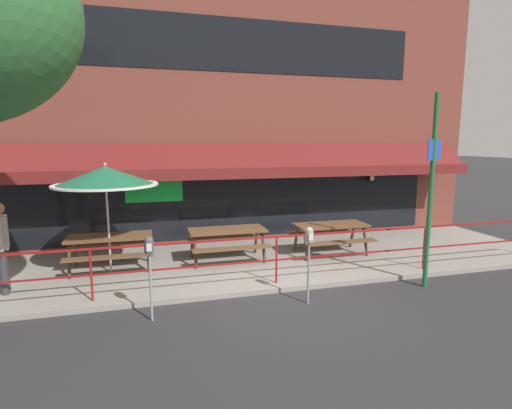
{
  "coord_description": "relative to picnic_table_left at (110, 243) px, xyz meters",
  "views": [
    {
      "loc": [
        -2.43,
        -7.0,
        2.92
      ],
      "look_at": [
        -0.07,
        1.6,
        1.5
      ],
      "focal_mm": 28.0,
      "sensor_mm": 36.0,
      "label": 1
    }
  ],
  "objects": [
    {
      "name": "ground_plane",
      "position": [
        3.26,
        -2.09,
        -0.71
      ],
      "size": [
        120.0,
        120.0,
        0.0
      ],
      "primitive_type": "plane",
      "color": "#2D2D30"
    },
    {
      "name": "pedestrian_walking",
      "position": [
        -1.81,
        -0.94,
        0.35
      ],
      "size": [
        0.33,
        0.61,
        1.71
      ],
      "color": "#333338",
      "rests_on": "patio_deck"
    },
    {
      "name": "picnic_table_centre",
      "position": [
        2.62,
        -0.01,
        0.0
      ],
      "size": [
        1.8,
        1.42,
        0.76
      ],
      "color": "brown",
      "rests_on": "patio_deck"
    },
    {
      "name": "patio_deck",
      "position": [
        3.26,
        -0.09,
        -0.66
      ],
      "size": [
        15.0,
        4.0,
        0.1
      ],
      "primitive_type": "cube",
      "color": "gray",
      "rests_on": "ground"
    },
    {
      "name": "picnic_table_left",
      "position": [
        0.0,
        0.0,
        0.0
      ],
      "size": [
        1.8,
        1.42,
        0.76
      ],
      "color": "brown",
      "rests_on": "patio_deck"
    },
    {
      "name": "parking_meter_near",
      "position": [
        0.82,
        -2.68,
        0.44
      ],
      "size": [
        0.15,
        0.16,
        1.42
      ],
      "color": "gray",
      "rests_on": "ground"
    },
    {
      "name": "parking_meter_far",
      "position": [
        3.57,
        -2.71,
        0.44
      ],
      "size": [
        0.15,
        0.16,
        1.42
      ],
      "color": "gray",
      "rests_on": "ground"
    },
    {
      "name": "patio_railing",
      "position": [
        3.26,
        -1.79,
        0.09
      ],
      "size": [
        13.84,
        0.04,
        0.97
      ],
      "color": "maroon",
      "rests_on": "patio_deck"
    },
    {
      "name": "restaurant_building",
      "position": [
        3.26,
        2.13,
        3.17
      ],
      "size": [
        15.0,
        1.6,
        7.81
      ],
      "color": "brown",
      "rests_on": "ground"
    },
    {
      "name": "patio_umbrella_left",
      "position": [
        -0.0,
        -0.2,
        1.47
      ],
      "size": [
        2.14,
        2.14,
        2.38
      ],
      "color": "#B7B2A8",
      "rests_on": "patio_deck"
    },
    {
      "name": "picnic_table_right",
      "position": [
        5.24,
        -0.14,
        0.0
      ],
      "size": [
        1.8,
        1.42,
        0.76
      ],
      "color": "brown",
      "rests_on": "patio_deck"
    },
    {
      "name": "street_sign_pole",
      "position": [
        6.18,
        -2.54,
        1.26
      ],
      "size": [
        0.28,
        0.09,
        3.82
      ],
      "color": "#1E6033",
      "rests_on": "ground"
    }
  ]
}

